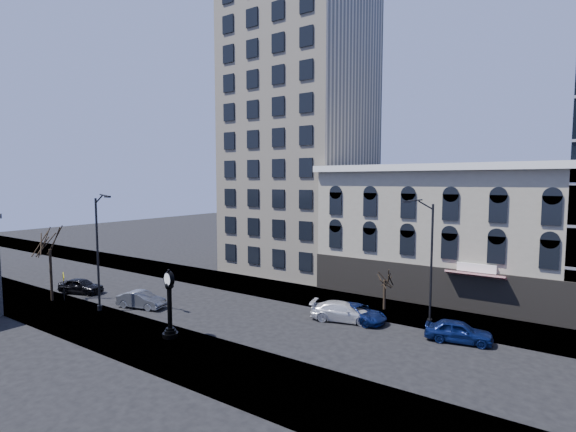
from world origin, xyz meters
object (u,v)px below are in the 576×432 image
Objects in this scene: street_clock at (170,306)px; warning_sign at (64,281)px; car_near_b at (141,300)px; car_near_a at (81,286)px; street_lamp_near at (101,222)px.

street_clock is 15.13m from warning_sign.
car_near_b is at bearing 169.49° from street_clock.
warning_sign is (-15.11, 0.62, -0.37)m from street_clock.
street_clock is at bearing -120.00° from car_near_a.
street_clock is 1.84× the size of warning_sign.
street_lamp_near is 2.32× the size of car_near_b.
car_near_a reaches higher than car_near_b.
warning_sign is at bearing -167.91° from car_near_a.
car_near_a is at bearing 78.13° from car_near_b.
street_clock is 8.61m from car_near_b.
street_lamp_near is 7.59m from car_near_b.
street_clock is at bearing -0.30° from street_lamp_near.
car_near_a is at bearing -177.21° from street_clock.
warning_sign is at bearing -175.37° from street_lamp_near.
street_clock is 0.48× the size of street_lamp_near.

